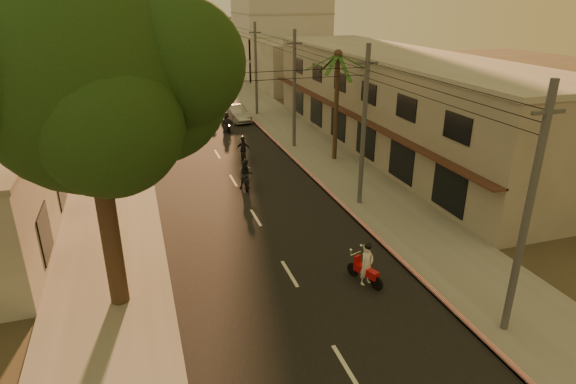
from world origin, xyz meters
name	(u,v)px	position (x,y,z in m)	size (l,w,h in m)	color
ground	(305,299)	(0.00, 0.00, 0.00)	(160.00, 160.00, 0.00)	#383023
road	(217,154)	(0.00, 20.00, 0.01)	(10.00, 140.00, 0.02)	black
sidewalk_right	(309,145)	(7.50, 20.00, 0.06)	(5.00, 140.00, 0.12)	slate
sidewalk_left	(114,163)	(-7.50, 20.00, 0.06)	(5.00, 140.00, 0.12)	slate
curb_stripe	(302,167)	(5.10, 15.00, 0.10)	(0.20, 60.00, 0.20)	#AD1216
shophouse_row	(396,101)	(13.95, 18.00, 3.65)	(8.80, 34.20, 7.30)	gray
broadleaf_tree	(100,85)	(-6.61, 2.14, 8.48)	(9.60, 8.70, 12.10)	black
palm_tree	(338,61)	(8.00, 16.00, 7.15)	(5.00, 5.00, 8.20)	black
utility_poles	(294,64)	(6.20, 20.00, 6.54)	(1.20, 48.26, 9.00)	#38383A
filler_right	(290,65)	(14.00, 45.00, 3.00)	(8.00, 14.00, 6.00)	#A5A295
filler_left_near	(39,102)	(-14.00, 34.00, 2.20)	(8.00, 14.00, 4.40)	#A5A295
filler_left_far	(59,63)	(-14.00, 52.00, 3.50)	(8.00, 14.00, 7.00)	#A5A295
scooter_red	(366,265)	(2.81, 0.33, 0.86)	(1.05, 1.89, 1.94)	black
scooter_mid_a	(246,175)	(0.51, 12.46, 0.87)	(1.11, 1.93, 1.92)	black
scooter_mid_b	(243,150)	(1.57, 17.92, 0.83)	(1.21, 1.82, 1.82)	black
scooter_far_a	(227,123)	(1.95, 26.13, 0.81)	(0.97, 1.83, 1.80)	black
scooter_far_b	(215,115)	(1.56, 30.12, 0.73)	(1.29, 1.58, 1.59)	black
parked_car	(236,113)	(3.64, 29.97, 0.75)	(2.26, 4.74, 1.50)	gray
scooter_far_c	(208,105)	(1.60, 34.56, 0.74)	(0.82, 1.67, 1.64)	black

